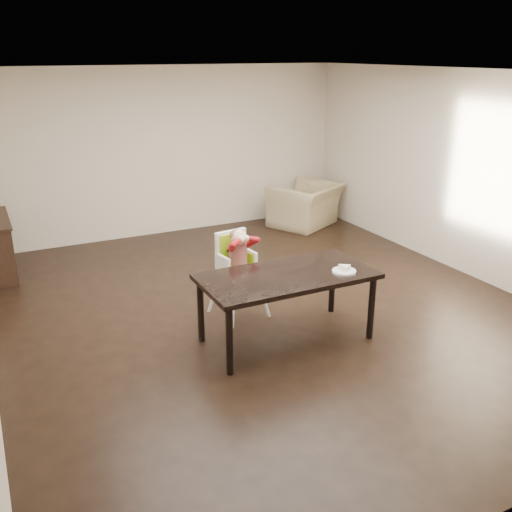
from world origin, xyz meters
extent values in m
plane|color=black|center=(0.00, 0.00, 0.00)|extent=(7.00, 7.00, 0.00)
cube|color=beige|center=(0.00, 3.50, 1.35)|extent=(6.00, 0.02, 2.70)
cube|color=beige|center=(3.00, 0.00, 1.35)|extent=(0.02, 7.00, 2.70)
cube|color=white|center=(0.00, 0.00, 2.70)|extent=(6.00, 7.00, 0.02)
cube|color=black|center=(-0.16, -0.73, 0.72)|extent=(1.80, 0.90, 0.05)
cylinder|color=black|center=(-0.98, -1.10, 0.35)|extent=(0.07, 0.07, 0.70)
cylinder|color=black|center=(0.66, -1.10, 0.35)|extent=(0.07, 0.07, 0.70)
cylinder|color=black|center=(-0.98, -0.36, 0.35)|extent=(0.07, 0.07, 0.70)
cylinder|color=black|center=(0.66, -0.36, 0.35)|extent=(0.07, 0.07, 0.70)
cylinder|color=white|center=(-0.52, -0.17, 0.28)|extent=(0.04, 0.04, 0.55)
cylinder|color=white|center=(-0.13, -0.11, 0.28)|extent=(0.04, 0.04, 0.55)
cylinder|color=white|center=(-0.58, 0.22, 0.28)|extent=(0.04, 0.04, 0.55)
cylinder|color=white|center=(-0.19, 0.28, 0.28)|extent=(0.04, 0.04, 0.55)
cube|color=white|center=(-0.36, 0.05, 0.55)|extent=(0.44, 0.41, 0.05)
cube|color=#9BC819|center=(-0.36, 0.05, 0.59)|extent=(0.36, 0.34, 0.03)
cube|color=white|center=(-0.38, 0.20, 0.78)|extent=(0.40, 0.11, 0.41)
cube|color=#9BC819|center=(-0.38, 0.17, 0.77)|extent=(0.33, 0.07, 0.37)
cube|color=black|center=(-0.43, 0.09, 0.77)|extent=(0.06, 0.18, 0.02)
cube|color=black|center=(-0.30, 0.11, 0.77)|extent=(0.06, 0.18, 0.02)
cylinder|color=#A81F13|center=(-0.36, 0.05, 0.73)|extent=(0.26, 0.26, 0.27)
sphere|color=beige|center=(-0.35, 0.03, 0.95)|extent=(0.20, 0.20, 0.18)
ellipsoid|color=brown|center=(-0.36, 0.06, 0.97)|extent=(0.20, 0.20, 0.14)
sphere|color=beige|center=(-0.38, -0.07, 0.96)|extent=(0.09, 0.09, 0.08)
sphere|color=beige|center=(-0.31, -0.06, 0.96)|extent=(0.09, 0.09, 0.08)
cylinder|color=white|center=(0.38, -0.95, 0.76)|extent=(0.27, 0.27, 0.02)
torus|color=white|center=(0.38, -0.95, 0.77)|extent=(0.27, 0.27, 0.01)
imported|color=tan|center=(2.20, 2.80, 0.49)|extent=(1.33, 1.16, 0.98)
camera|label=1|loc=(-2.87, -5.45, 2.92)|focal=40.00mm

